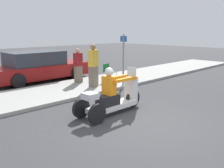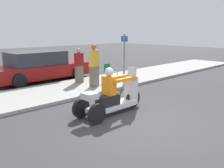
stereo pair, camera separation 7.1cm
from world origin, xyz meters
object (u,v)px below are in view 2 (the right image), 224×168
spectator_mid_group (94,66)px  street_sign (124,58)px  folding_chair_set_back (109,71)px  motorcycle_trike (112,98)px  parked_car_lot_far (40,67)px  spectator_far_back (79,66)px

spectator_mid_group → street_sign: (1.20, -0.61, 0.33)m
folding_chair_set_back → street_sign: size_ratio=0.37×
motorcycle_trike → street_sign: 3.70m
motorcycle_trike → folding_chair_set_back: bearing=48.0°
motorcycle_trike → folding_chair_set_back: (2.88, 3.20, 0.12)m
motorcycle_trike → parked_car_lot_far: size_ratio=0.51×
folding_chair_set_back → spectator_far_back: bearing=146.2°
spectator_far_back → folding_chair_set_back: spectator_far_back is taller
folding_chair_set_back → motorcycle_trike: bearing=-132.0°
spectator_far_back → parked_car_lot_far: spectator_far_back is taller
folding_chair_set_back → parked_car_lot_far: bearing=123.4°
street_sign → spectator_far_back: bearing=122.8°
parked_car_lot_far → street_sign: (1.93, -3.96, 0.62)m
spectator_mid_group → street_sign: size_ratio=0.82×
spectator_far_back → folding_chair_set_back: 1.41m
spectator_mid_group → street_sign: 1.39m
spectator_mid_group → folding_chair_set_back: (1.23, 0.38, -0.36)m
spectator_far_back → parked_car_lot_far: size_ratio=0.32×
folding_chair_set_back → parked_car_lot_far: parked_car_lot_far is taller
spectator_mid_group → parked_car_lot_far: 3.44m
street_sign → spectator_mid_group: bearing=153.2°
motorcycle_trike → spectator_mid_group: size_ratio=1.36×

